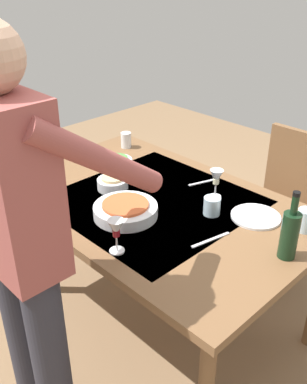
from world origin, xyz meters
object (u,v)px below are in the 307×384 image
(dining_table, at_px, (153,213))
(chair_near, at_px, (285,196))
(wine_glass_left, at_px, (216,179))
(person_server, at_px, (23,241))
(wine_glass_right, at_px, (116,230))
(wine_bottle, at_px, (290,234))
(side_bowl_bread, at_px, (113,183))
(water_cup_near_right, at_px, (126,140))
(water_cup_far_left, at_px, (212,206))
(serving_bowl_pasta, at_px, (126,210))
(water_cup_near_left, at_px, (306,220))
(dinner_plate_near, at_px, (256,217))
(side_bowl_salad, at_px, (117,163))

(dining_table, xyz_separation_m, chair_near, (-0.24, -0.89, -0.15))
(chair_near, bearing_deg, wine_glass_left, 85.45)
(person_server, relative_size, wine_glass_right, 11.19)
(person_server, relative_size, wine_glass_left, 11.19)
(wine_bottle, bearing_deg, wine_glass_left, -19.69)
(dining_table, distance_m, wine_bottle, 0.72)
(wine_glass_left, bearing_deg, side_bowl_bread, 35.62)
(wine_glass_left, height_order, water_cup_near_right, wine_glass_left)
(water_cup_far_left, relative_size, serving_bowl_pasta, 0.29)
(wine_glass_left, bearing_deg, person_server, 88.12)
(dining_table, distance_m, wine_glass_right, 0.48)
(dining_table, height_order, person_server, person_server)
(wine_glass_left, bearing_deg, water_cup_near_right, -7.91)
(water_cup_near_left, bearing_deg, wine_glass_left, 5.63)
(wine_glass_left, relative_size, side_bowl_bread, 0.94)
(wine_glass_right, relative_size, water_cup_near_right, 1.55)
(wine_glass_right, bearing_deg, wine_bottle, -137.16)
(dinner_plate_near, bearing_deg, serving_bowl_pasta, 44.13)
(person_server, bearing_deg, wine_glass_left, -91.88)
(water_cup_far_left, distance_m, side_bowl_bread, 0.55)
(chair_near, bearing_deg, side_bowl_bread, 63.21)
(side_bowl_bread, bearing_deg, chair_near, -116.79)
(wine_glass_right, bearing_deg, water_cup_near_left, -123.37)
(serving_bowl_pasta, relative_size, side_bowl_bread, 1.88)
(wine_glass_left, height_order, side_bowl_salad, wine_glass_left)
(chair_near, distance_m, water_cup_near_right, 1.05)
(wine_bottle, distance_m, water_cup_near_right, 1.35)
(wine_glass_right, xyz_separation_m, water_cup_far_left, (-0.08, -0.51, -0.06))
(wine_glass_left, bearing_deg, water_cup_far_left, 123.01)
(side_bowl_bread, bearing_deg, wine_glass_right, 142.14)
(wine_glass_right, relative_size, water_cup_near_left, 1.46)
(chair_near, bearing_deg, dinner_plate_near, 107.07)
(person_server, xyz_separation_m, serving_bowl_pasta, (0.14, -0.58, -0.18))
(chair_near, relative_size, wine_glass_right, 6.03)
(water_cup_near_left, bearing_deg, serving_bowl_pasta, 37.11)
(water_cup_far_left, bearing_deg, side_bowl_salad, -0.49)
(water_cup_far_left, height_order, side_bowl_salad, water_cup_far_left)
(water_cup_near_left, bearing_deg, dining_table, 24.18)
(wine_bottle, bearing_deg, water_cup_near_left, -78.70)
(water_cup_near_right, distance_m, serving_bowl_pasta, 0.84)
(wine_glass_left, bearing_deg, water_cup_near_left, -174.37)
(wine_bottle, height_order, water_cup_near_left, wine_bottle)
(serving_bowl_pasta, bearing_deg, dining_table, -86.66)
(side_bowl_salad, bearing_deg, water_cup_near_right, -51.08)
(wine_glass_left, height_order, dinner_plate_near, wine_glass_left)
(wine_glass_right, relative_size, water_cup_far_left, 1.75)
(side_bowl_salad, bearing_deg, dining_table, 164.70)
(chair_near, distance_m, wine_glass_left, 0.73)
(wine_bottle, bearing_deg, water_cup_near_right, -12.61)
(person_server, bearing_deg, dining_table, -78.64)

